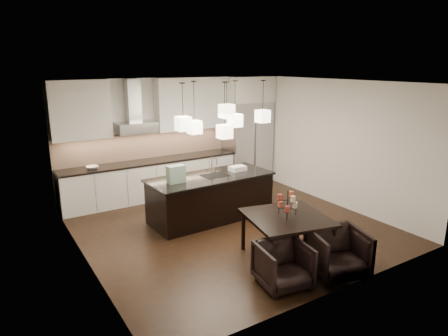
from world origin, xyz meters
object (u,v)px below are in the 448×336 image
refrigerator (247,142)px  armchair_left (283,265)px  island_body (211,198)px  armchair_right (337,253)px  dining_table (286,237)px

refrigerator → armchair_left: bearing=-119.6°
island_body → armchair_right: 3.04m
refrigerator → armchair_right: bearing=-109.7°
refrigerator → island_body: (-2.19, -1.81, -0.64)m
refrigerator → dining_table: bearing=-117.0°
island_body → armchair_right: size_ratio=3.09×
refrigerator → armchair_right: size_ratio=2.68×
armchair_left → armchair_right: armchair_right is taller
dining_table → armchair_right: size_ratio=1.54×
armchair_right → refrigerator: bearing=88.9°
armchair_left → armchair_right: 0.92m
armchair_left → armchair_right: (0.90, -0.20, 0.04)m
armchair_left → armchair_right: bearing=-2.7°
dining_table → island_body: bearing=106.6°
refrigerator → dining_table: 4.53m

